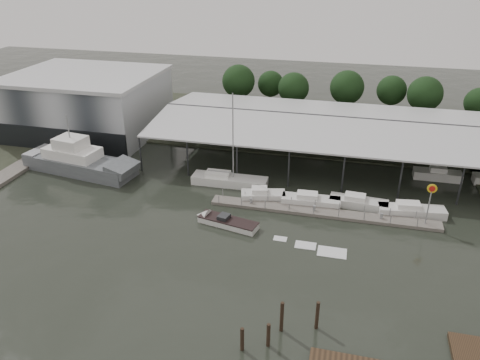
% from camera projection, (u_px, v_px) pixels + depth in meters
% --- Properties ---
extents(ground, '(200.00, 200.00, 0.00)m').
position_uv_depth(ground, '(179.00, 241.00, 52.23)').
color(ground, black).
rests_on(ground, ground).
extents(land_strip_far, '(140.00, 30.00, 0.30)m').
position_uv_depth(land_strip_far, '(257.00, 122.00, 88.84)').
color(land_strip_far, '#34392A').
rests_on(land_strip_far, ground).
extents(land_strip_west, '(20.00, 40.00, 0.30)m').
position_uv_depth(land_strip_west, '(34.00, 125.00, 86.99)').
color(land_strip_west, '#34392A').
rests_on(land_strip_west, ground).
extents(storage_warehouse, '(24.50, 20.50, 10.50)m').
position_uv_depth(storage_warehouse, '(88.00, 103.00, 82.08)').
color(storage_warehouse, '#ABB0B6').
rests_on(storage_warehouse, ground).
extents(covered_boat_shed, '(58.24, 24.00, 6.96)m').
position_uv_depth(covered_boat_shed, '(349.00, 122.00, 70.31)').
color(covered_boat_shed, '#B9BBBE').
rests_on(covered_boat_shed, ground).
extents(trawler_dock, '(3.00, 18.00, 0.50)m').
position_uv_depth(trawler_dock, '(25.00, 164.00, 70.81)').
color(trawler_dock, slate).
rests_on(trawler_dock, ground).
extents(floating_dock, '(28.00, 2.00, 1.40)m').
position_uv_depth(floating_dock, '(322.00, 213.00, 57.63)').
color(floating_dock, slate).
rests_on(floating_dock, ground).
extents(shell_fuel_sign, '(1.10, 0.18, 5.55)m').
position_uv_depth(shell_fuel_sign, '(430.00, 197.00, 53.41)').
color(shell_fuel_sign, gray).
rests_on(shell_fuel_sign, ground).
extents(grey_trawler, '(18.19, 7.38, 8.84)m').
position_uv_depth(grey_trawler, '(80.00, 162.00, 68.24)').
color(grey_trawler, slate).
rests_on(grey_trawler, ground).
extents(white_sailboat, '(10.50, 2.75, 13.24)m').
position_uv_depth(white_sailboat, '(228.00, 180.00, 64.79)').
color(white_sailboat, silver).
rests_on(white_sailboat, ground).
extents(speedboat_underway, '(18.72, 5.84, 2.00)m').
position_uv_depth(speedboat_underway, '(223.00, 221.00, 55.42)').
color(speedboat_underway, silver).
rests_on(speedboat_underway, ground).
extents(moored_cruiser_0, '(6.08, 3.50, 1.70)m').
position_uv_depth(moored_cruiser_0, '(263.00, 195.00, 60.88)').
color(moored_cruiser_0, silver).
rests_on(moored_cruiser_0, ground).
extents(moored_cruiser_1, '(7.48, 2.56, 1.70)m').
position_uv_depth(moored_cruiser_1, '(310.00, 200.00, 59.58)').
color(moored_cruiser_1, silver).
rests_on(moored_cruiser_1, ground).
extents(moored_cruiser_2, '(7.39, 2.73, 1.70)m').
position_uv_depth(moored_cruiser_2, '(358.00, 202.00, 59.16)').
color(moored_cruiser_2, silver).
rests_on(moored_cruiser_2, ground).
extents(moored_cruiser_3, '(8.17, 3.16, 1.70)m').
position_uv_depth(moored_cruiser_3, '(411.00, 210.00, 57.28)').
color(moored_cruiser_3, silver).
rests_on(moored_cruiser_3, ground).
extents(mooring_pilings, '(5.92, 10.74, 3.69)m').
position_uv_depth(mooring_pilings, '(279.00, 350.00, 36.55)').
color(mooring_pilings, '#302218').
rests_on(mooring_pilings, ground).
extents(horizon_tree_line, '(67.52, 10.29, 9.61)m').
position_uv_depth(horizon_tree_line, '(371.00, 92.00, 86.88)').
color(horizon_tree_line, black).
rests_on(horizon_tree_line, ground).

